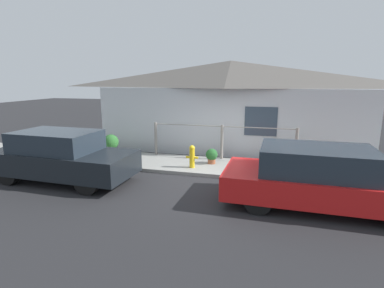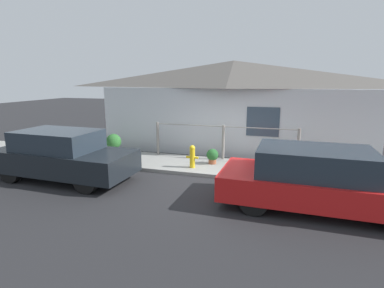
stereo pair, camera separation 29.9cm
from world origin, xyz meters
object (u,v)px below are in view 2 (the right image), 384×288
at_px(car_right, 319,179).
at_px(potted_plant_by_fence, 114,142).
at_px(fire_hydrant, 192,156).
at_px(potted_plant_near_hydrant, 212,156).
at_px(car_left, 63,155).
at_px(potted_plant_corner, 301,160).

distance_m(car_right, potted_plant_by_fence, 7.33).
height_order(fire_hydrant, potted_plant_near_hydrant, fire_hydrant).
xyz_separation_m(car_left, potted_plant_corner, (6.43, 2.56, -0.29)).
height_order(potted_plant_by_fence, potted_plant_corner, potted_plant_by_fence).
relative_size(potted_plant_near_hydrant, potted_plant_by_fence, 0.69).
relative_size(car_right, potted_plant_near_hydrant, 8.92).
distance_m(car_left, potted_plant_near_hydrant, 4.47).
xyz_separation_m(fire_hydrant, potted_plant_corner, (3.19, 0.74, -0.06)).
height_order(fire_hydrant, potted_plant_corner, fire_hydrant).
xyz_separation_m(potted_plant_near_hydrant, potted_plant_by_fence, (-3.84, 0.39, 0.13)).
relative_size(fire_hydrant, potted_plant_corner, 1.34).
relative_size(car_right, potted_plant_by_fence, 6.18).
distance_m(car_right, fire_hydrant, 3.88).
xyz_separation_m(car_right, potted_plant_corner, (-0.23, 2.56, -0.26)).
distance_m(potted_plant_by_fence, potted_plant_corner, 6.54).
height_order(fire_hydrant, potted_plant_by_fence, fire_hydrant).
relative_size(car_left, potted_plant_corner, 7.66).
bearing_deg(potted_plant_by_fence, potted_plant_near_hydrant, -5.82).
xyz_separation_m(car_left, car_right, (6.66, -0.00, -0.03)).
bearing_deg(potted_plant_near_hydrant, car_right, -39.70).
bearing_deg(fire_hydrant, potted_plant_near_hydrant, 50.60).
relative_size(fire_hydrant, potted_plant_by_fence, 1.01).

